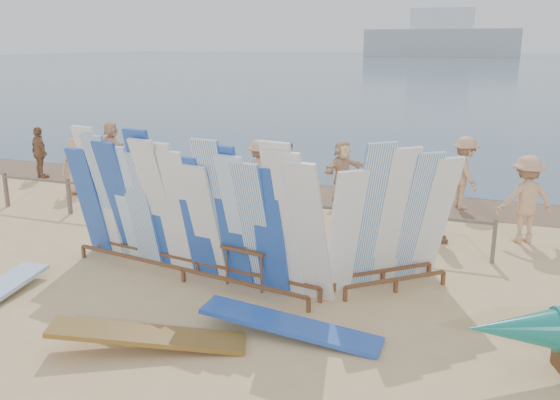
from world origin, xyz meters
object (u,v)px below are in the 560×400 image
at_px(flat_board_c, 149,349).
at_px(beach_chair_right, 274,210).
at_px(side_surfboard_rack, 392,223).
at_px(beach_chair_left, 240,207).
at_px(main_surfboard_rack, 189,214).
at_px(beachgoer_11, 112,147).
at_px(beachgoer_4, 288,178).
at_px(beachgoer_10, 440,205).
at_px(beachgoer_extra_1, 40,153).
at_px(beachgoer_3, 260,173).
at_px(stroller, 274,212).
at_px(beachgoer_0, 76,166).
at_px(beachgoer_2, 160,175).
at_px(vendor_table, 252,263).
at_px(flat_board_d, 290,335).
at_px(beachgoer_5, 342,170).
at_px(beachgoer_9, 464,173).
at_px(beachgoer_extra_0, 526,199).

relative_size(flat_board_c, beach_chair_right, 2.87).
height_order(side_surfboard_rack, beach_chair_left, side_surfboard_rack).
height_order(main_surfboard_rack, beachgoer_11, main_surfboard_rack).
relative_size(beachgoer_4, beachgoer_10, 1.12).
bearing_deg(beachgoer_extra_1, beachgoer_3, -159.34).
bearing_deg(side_surfboard_rack, stroller, 100.12).
relative_size(stroller, beachgoer_11, 0.59).
height_order(beach_chair_right, beachgoer_4, beachgoer_4).
relative_size(beach_chair_right, beachgoer_10, 0.57).
xyz_separation_m(beachgoer_0, beachgoer_4, (6.28, 0.08, 0.11)).
bearing_deg(beachgoer_0, beachgoer_4, 142.86).
bearing_deg(stroller, beachgoer_2, 162.36).
height_order(vendor_table, beachgoer_10, beachgoer_10).
distance_m(flat_board_d, beachgoer_2, 7.92).
distance_m(vendor_table, beachgoer_11, 10.62).
bearing_deg(beach_chair_left, main_surfboard_rack, -44.86).
bearing_deg(beachgoer_11, beachgoer_4, -172.81).
bearing_deg(flat_board_d, beachgoer_5, 8.40).
bearing_deg(beachgoer_9, beach_chair_left, 91.12).
bearing_deg(beachgoer_3, vendor_table, 98.86).
height_order(beachgoer_4, beachgoer_9, beachgoer_9).
bearing_deg(beachgoer_0, beach_chair_right, 136.79).
distance_m(beach_chair_left, beachgoer_4, 1.38).
distance_m(beachgoer_5, beachgoer_extra_1, 9.61).
relative_size(beachgoer_extra_0, beachgoer_2, 1.16).
distance_m(beach_chair_left, beachgoer_9, 5.81).
bearing_deg(beachgoer_2, beachgoer_5, -160.00).
xyz_separation_m(beachgoer_extra_0, beachgoer_0, (-11.72, 0.19, -0.14)).
xyz_separation_m(beach_chair_right, beachgoer_0, (-6.15, 0.57, 0.53)).
bearing_deg(beachgoer_9, vendor_table, 125.79).
xyz_separation_m(beachgoer_0, beachgoer_extra_1, (-2.38, 1.25, 0.01)).
bearing_deg(beachgoer_5, beach_chair_left, 173.12).
distance_m(beach_chair_right, beachgoer_9, 5.04).
bearing_deg(vendor_table, main_surfboard_rack, -162.19).
distance_m(side_surfboard_rack, beachgoer_9, 5.90).
height_order(flat_board_c, beachgoer_9, beachgoer_9).
bearing_deg(beachgoer_9, beachgoer_2, 80.14).
distance_m(beach_chair_left, beachgoer_11, 6.96).
bearing_deg(main_surfboard_rack, side_surfboard_rack, 22.27).
xyz_separation_m(main_surfboard_rack, flat_board_c, (0.68, -2.50, -1.22)).
bearing_deg(beachgoer_4, beachgoer_extra_1, -7.74).
height_order(beach_chair_left, beach_chair_right, beach_chair_left).
xyz_separation_m(vendor_table, beach_chair_right, (-1.01, 3.76, -0.12)).
relative_size(flat_board_d, beachgoer_9, 1.45).
distance_m(beachgoer_4, beachgoer_9, 4.55).
bearing_deg(beachgoer_5, beachgoer_2, 146.84).
bearing_deg(beach_chair_right, beachgoer_extra_1, 168.51).
bearing_deg(beachgoer_2, beach_chair_left, 164.95).
bearing_deg(beachgoer_5, beach_chair_right, -173.23).
bearing_deg(beachgoer_11, beachgoer_10, -170.32).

